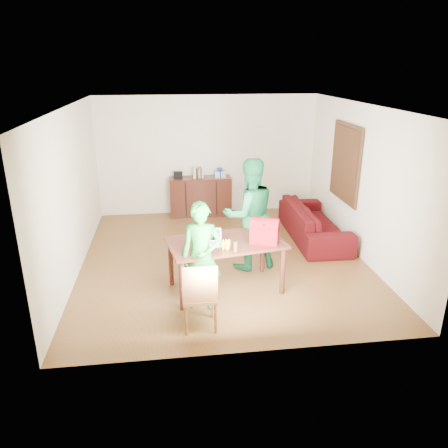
{
  "coord_description": "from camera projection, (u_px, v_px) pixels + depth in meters",
  "views": [
    {
      "loc": [
        -0.91,
        -7.17,
        3.35
      ],
      "look_at": [
        -0.1,
        -0.92,
        1.02
      ],
      "focal_mm": 35.0,
      "sensor_mm": 36.0,
      "label": 1
    }
  ],
  "objects": [
    {
      "name": "room",
      "position": [
        222.0,
        187.0,
        7.61
      ],
      "size": [
        5.2,
        5.7,
        2.9
      ],
      "color": "#4A2A12",
      "rests_on": "ground"
    },
    {
      "name": "table",
      "position": [
        226.0,
        248.0,
        6.65
      ],
      "size": [
        1.87,
        1.26,
        0.81
      ],
      "rotation": [
        0.0,
        0.0,
        0.18
      ],
      "color": "black",
      "rests_on": "ground"
    },
    {
      "name": "person_near",
      "position": [
        201.0,
        257.0,
        6.13
      ],
      "size": [
        0.64,
        0.49,
        1.58
      ],
      "primitive_type": "imported",
      "rotation": [
        0.0,
        0.0,
        -0.21
      ],
      "color": "#16661F",
      "rests_on": "ground"
    },
    {
      "name": "chair",
      "position": [
        200.0,
        308.0,
        5.79
      ],
      "size": [
        0.45,
        0.43,
        0.98
      ],
      "rotation": [
        0.0,
        0.0,
        -0.0
      ],
      "color": "brown",
      "rests_on": "ground"
    },
    {
      "name": "laptop",
      "position": [
        212.0,
        242.0,
        6.48
      ],
      "size": [
        0.3,
        0.21,
        0.21
      ],
      "rotation": [
        0.0,
        0.0,
        -0.04
      ],
      "color": "white",
      "rests_on": "table"
    },
    {
      "name": "bananas",
      "position": [
        226.0,
        248.0,
        6.3
      ],
      "size": [
        0.19,
        0.16,
        0.06
      ],
      "primitive_type": null,
      "rotation": [
        0.0,
        0.0,
        -0.37
      ],
      "color": "gold",
      "rests_on": "table"
    },
    {
      "name": "red_bag",
      "position": [
        265.0,
        233.0,
        6.52
      ],
      "size": [
        0.48,
        0.38,
        0.31
      ],
      "primitive_type": "cube",
      "rotation": [
        0.0,
        0.0,
        -0.39
      ],
      "color": "#6F0907",
      "rests_on": "table"
    },
    {
      "name": "bottle",
      "position": [
        235.0,
        246.0,
        6.24
      ],
      "size": [
        0.07,
        0.07,
        0.17
      ],
      "primitive_type": "cylinder",
      "rotation": [
        0.0,
        0.0,
        0.2
      ],
      "color": "#563313",
      "rests_on": "table"
    },
    {
      "name": "sofa",
      "position": [
        314.0,
        222.0,
        8.79
      ],
      "size": [
        0.96,
        2.34,
        0.68
      ],
      "primitive_type": "imported",
      "rotation": [
        0.0,
        0.0,
        1.55
      ],
      "color": "#380711",
      "rests_on": "ground"
    },
    {
      "name": "person_far",
      "position": [
        249.0,
        214.0,
        7.33
      ],
      "size": [
        1.06,
        0.9,
        1.92
      ],
      "primitive_type": "imported",
      "rotation": [
        0.0,
        0.0,
        3.35
      ],
      "color": "#166334",
      "rests_on": "ground"
    }
  ]
}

